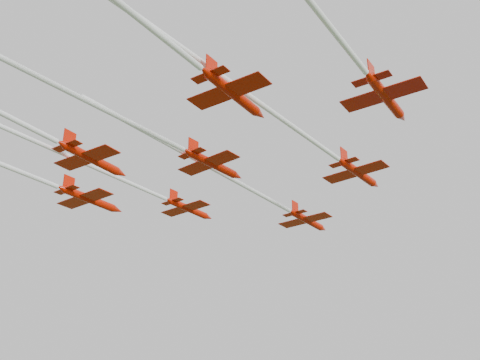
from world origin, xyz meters
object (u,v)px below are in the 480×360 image
Objects in this scene: jet_lead at (265,197)px; jet_row3_mid at (116,116)px; jet_row4_right at (118,1)px; jet_row2_left at (122,179)px; jet_row3_right at (336,34)px; jet_row3_left at (11,168)px; jet_row2_right at (306,136)px.

jet_lead is 28.94m from jet_row3_mid.
jet_row3_mid is at bearing 135.00° from jet_row4_right.
jet_row2_left is 41.12m from jet_row3_right.
jet_row3_right is at bearing 0.75° from jet_row3_left.
jet_row2_left reaches higher than jet_row4_right.
jet_row2_left is at bearing 139.03° from jet_row3_mid.
jet_lead is at bearing 45.54° from jet_row2_left.
jet_lead is 0.91× the size of jet_row2_right.
jet_row2_left is 0.99× the size of jet_row2_right.
jet_row4_right is (-10.55, -16.36, -1.46)m from jet_row3_right.
jet_row2_right is 1.05× the size of jet_row3_right.
jet_row2_left is 1.04× the size of jet_row3_right.
jet_row3_left is at bearing 175.50° from jet_row3_mid.
jet_row2_left is (-13.76, -14.93, 1.49)m from jet_lead.
jet_row4_right is (29.57, -25.36, -1.89)m from jet_row2_left.
jet_row2_right is 39.78m from jet_row3_left.
jet_lead is at bearing 144.33° from jet_row2_right.
jet_row2_right is (26.85, 5.99, 0.11)m from jet_row2_left.
jet_lead is 0.81× the size of jet_row4_right.
jet_row3_left is 48.93m from jet_row3_right.
jet_lead is at bearing 47.39° from jet_row3_left.
jet_lead is 20.36m from jet_row2_left.
jet_row2_left is at bearing -168.76° from jet_row2_right.
jet_row3_left is at bearing -132.62° from jet_lead.
jet_lead reaches higher than jet_row4_right.
jet_row3_mid is (-11.07, -19.93, -2.17)m from jet_row2_right.
jet_row3_right is at bearing -44.77° from jet_lead.
jet_row2_left is at bearing -135.21° from jet_lead.
jet_row4_right is at bearing -71.12° from jet_lead.
jet_row2_left is 0.96× the size of jet_row3_left.
jet_row2_right is at bearing 10.80° from jet_row2_left.
jet_row2_left is 0.94× the size of jet_row3_mid.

